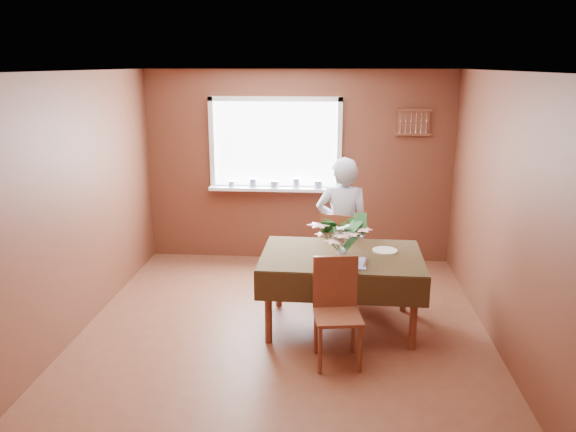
# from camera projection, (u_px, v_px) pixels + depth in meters

# --- Properties ---
(floor) EXTENTS (4.50, 4.50, 0.00)m
(floor) POSITION_uv_depth(u_px,v_px,m) (284.00, 334.00, 5.51)
(floor) COLOR brown
(floor) RESTS_ON ground
(ceiling) EXTENTS (4.50, 4.50, 0.00)m
(ceiling) POSITION_uv_depth(u_px,v_px,m) (283.00, 71.00, 4.85)
(ceiling) COLOR white
(ceiling) RESTS_ON wall_back
(wall_back) EXTENTS (4.00, 0.00, 4.00)m
(wall_back) POSITION_uv_depth(u_px,v_px,m) (298.00, 167.00, 7.34)
(wall_back) COLOR brown
(wall_back) RESTS_ON floor
(wall_front) EXTENTS (4.00, 0.00, 4.00)m
(wall_front) POSITION_uv_depth(u_px,v_px,m) (247.00, 316.00, 3.01)
(wall_front) COLOR brown
(wall_front) RESTS_ON floor
(wall_left) EXTENTS (0.00, 4.50, 4.50)m
(wall_left) POSITION_uv_depth(u_px,v_px,m) (74.00, 206.00, 5.33)
(wall_left) COLOR brown
(wall_left) RESTS_ON floor
(wall_right) EXTENTS (0.00, 4.50, 4.50)m
(wall_right) POSITION_uv_depth(u_px,v_px,m) (505.00, 215.00, 5.02)
(wall_right) COLOR brown
(wall_right) RESTS_ON floor
(window_assembly) EXTENTS (1.72, 0.20, 1.22)m
(window_assembly) POSITION_uv_depth(u_px,v_px,m) (276.00, 160.00, 7.29)
(window_assembly) COLOR white
(window_assembly) RESTS_ON wall_back
(spoon_rack) EXTENTS (0.44, 0.05, 0.33)m
(spoon_rack) POSITION_uv_depth(u_px,v_px,m) (413.00, 122.00, 7.04)
(spoon_rack) COLOR brown
(spoon_rack) RESTS_ON wall_back
(dining_table) EXTENTS (1.59, 1.11, 0.77)m
(dining_table) POSITION_uv_depth(u_px,v_px,m) (341.00, 263.00, 5.50)
(dining_table) COLOR brown
(dining_table) RESTS_ON floor
(chair_far) EXTENTS (0.54, 0.54, 0.99)m
(chair_far) POSITION_uv_depth(u_px,v_px,m) (341.00, 252.00, 6.25)
(chair_far) COLOR brown
(chair_far) RESTS_ON floor
(chair_near) EXTENTS (0.45, 0.45, 0.93)m
(chair_near) POSITION_uv_depth(u_px,v_px,m) (337.00, 306.00, 4.92)
(chair_near) COLOR brown
(chair_near) RESTS_ON floor
(seated_woman) EXTENTS (0.61, 0.43, 1.61)m
(seated_woman) POSITION_uv_depth(u_px,v_px,m) (342.00, 229.00, 6.16)
(seated_woman) COLOR white
(seated_woman) RESTS_ON floor
(flower_bouquet) EXTENTS (0.49, 0.49, 0.42)m
(flower_bouquet) POSITION_uv_depth(u_px,v_px,m) (343.00, 235.00, 5.18)
(flower_bouquet) COLOR white
(flower_bouquet) RESTS_ON dining_table
(side_plate) EXTENTS (0.30, 0.30, 0.01)m
(side_plate) POSITION_uv_depth(u_px,v_px,m) (385.00, 251.00, 5.57)
(side_plate) COLOR white
(side_plate) RESTS_ON dining_table
(table_knife) EXTENTS (0.06, 0.23, 0.00)m
(table_knife) POSITION_uv_depth(u_px,v_px,m) (365.00, 263.00, 5.22)
(table_knife) COLOR silver
(table_knife) RESTS_ON dining_table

